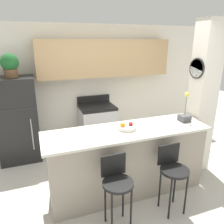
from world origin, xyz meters
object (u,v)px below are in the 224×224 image
Objects in this scene: stove_range at (97,126)px; fruit_bowl at (126,127)px; orchid_vase at (185,115)px; refrigerator at (18,120)px; bar_stool_right at (173,170)px; potted_plant_on_fridge at (10,65)px; bar_stool_left at (117,182)px.

fruit_bowl reaches higher than stove_range.
orchid_vase reaches higher than stove_range.
orchid_vase is at bearing -32.71° from refrigerator.
refrigerator is 2.92m from bar_stool_right.
refrigerator is 3.88× the size of potted_plant_on_fridge.
bar_stool_right is 1.99× the size of orchid_vase.
orchid_vase is (0.56, 0.57, 0.51)m from bar_stool_right.
bar_stool_right is (0.79, 0.00, 0.00)m from bar_stool_left.
orchid_vase is 1.69× the size of fruit_bowl.
potted_plant_on_fridge is (-1.56, -0.02, 1.36)m from stove_range.
refrigerator reaches higher than bar_stool_right.
potted_plant_on_fridge is 2.34m from fruit_bowl.
stove_range is 1.72m from fruit_bowl.
fruit_bowl is (1.52, -1.60, -0.77)m from potted_plant_on_fridge.
stove_range is 2.07m from potted_plant_on_fridge.
refrigerator is 5.85× the size of fruit_bowl.
potted_plant_on_fridge reaches higher than fruit_bowl.
stove_range is 1.16× the size of bar_stool_right.
refrigerator reaches higher than fruit_bowl.
potted_plant_on_fridge is at bearing 120.05° from refrigerator.
orchid_vase is (0.94, -1.63, 0.66)m from stove_range.
orchid_vase is (2.50, -1.61, 0.32)m from refrigerator.
stove_range is 1.16× the size of bar_stool_left.
refrigerator is at bearing 117.97° from bar_stool_left.
bar_stool_left is at bearing -62.03° from refrigerator.
bar_stool_left is 0.79m from bar_stool_right.
potted_plant_on_fridge is 1.51× the size of fruit_bowl.
bar_stool_right is 3.15m from potted_plant_on_fridge.
bar_stool_left is 3.37× the size of fruit_bowl.
potted_plant_on_fridge is (-0.00, 0.00, 1.02)m from refrigerator.
orchid_vase is at bearing -32.71° from potted_plant_on_fridge.
stove_range is 3.91× the size of fruit_bowl.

